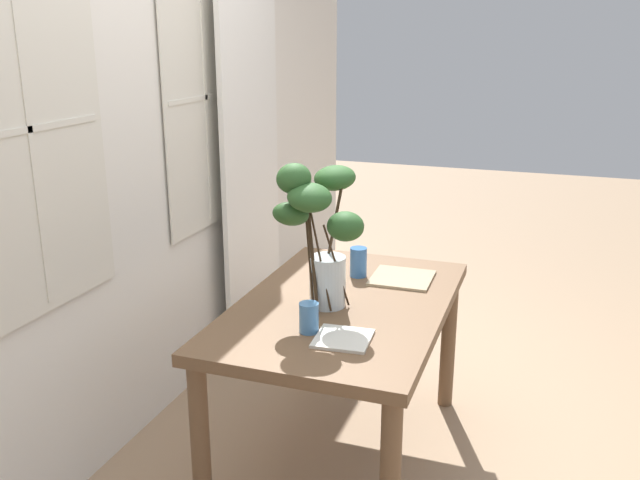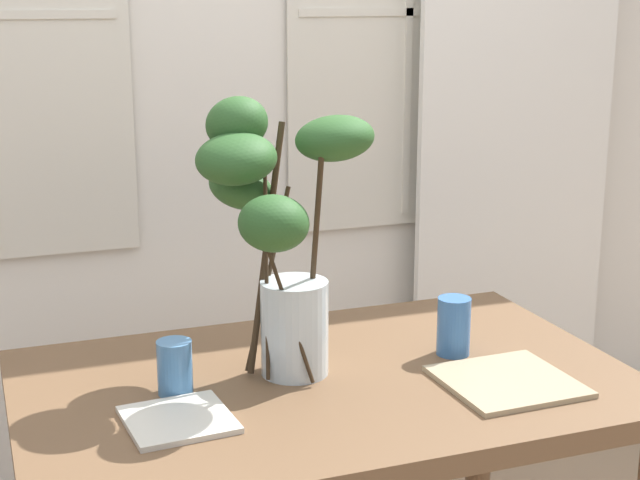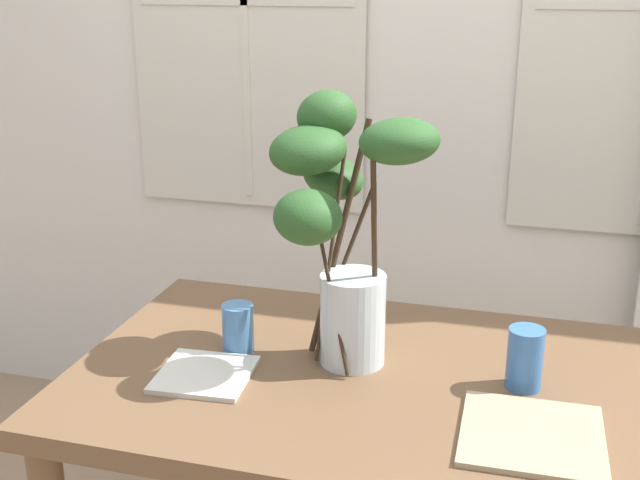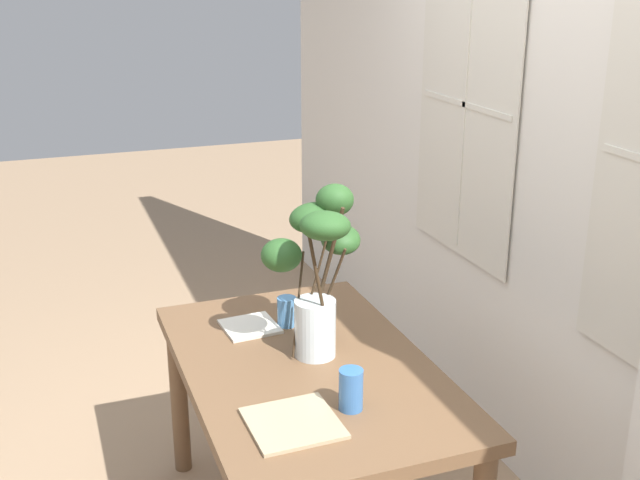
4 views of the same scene
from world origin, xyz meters
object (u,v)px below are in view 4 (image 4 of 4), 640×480
at_px(vase_with_branches, 317,262).
at_px(drinking_glass_blue_right, 351,390).
at_px(plate_square_left, 250,326).
at_px(drinking_glass_blue_left, 287,311).
at_px(plate_square_right, 293,423).
at_px(dining_table, 307,389).

height_order(vase_with_branches, drinking_glass_blue_right, vase_with_branches).
relative_size(drinking_glass_blue_right, plate_square_left, 0.68).
bearing_deg(plate_square_left, drinking_glass_blue_left, 79.81).
distance_m(drinking_glass_blue_left, plate_square_left, 0.15).
distance_m(drinking_glass_blue_right, plate_square_left, 0.70).
xyz_separation_m(drinking_glass_blue_right, plate_square_right, (0.03, -0.20, -0.06)).
bearing_deg(drinking_glass_blue_left, plate_square_right, -16.56).
bearing_deg(dining_table, vase_with_branches, 142.09).
distance_m(drinking_glass_blue_left, drinking_glass_blue_right, 0.66).
height_order(vase_with_branches, plate_square_left, vase_with_branches).
bearing_deg(vase_with_branches, drinking_glass_blue_right, -5.38).
bearing_deg(drinking_glass_blue_right, dining_table, -174.69).
bearing_deg(plate_square_right, plate_square_left, 175.17).
height_order(vase_with_branches, drinking_glass_blue_left, vase_with_branches).
height_order(dining_table, drinking_glass_blue_left, drinking_glass_blue_left).
height_order(drinking_glass_blue_right, plate_square_right, drinking_glass_blue_right).
bearing_deg(drinking_glass_blue_right, vase_with_branches, 174.62).
xyz_separation_m(drinking_glass_blue_left, plate_square_left, (-0.03, -0.14, -0.05)).
bearing_deg(drinking_glass_blue_right, plate_square_right, -82.91).
distance_m(drinking_glass_blue_right, plate_square_right, 0.21).
relative_size(dining_table, plate_square_right, 4.92).
relative_size(plate_square_left, plate_square_right, 0.75).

